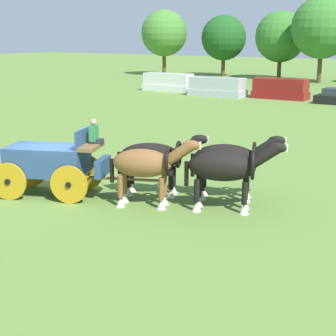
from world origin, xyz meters
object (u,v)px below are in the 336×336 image
at_px(draft_horse_lead_near, 229,160).
at_px(draft_horse_lead_off, 226,168).
at_px(show_wagon, 52,162).
at_px(draft_horse_rear_near, 155,158).
at_px(parked_vehicle_c, 280,89).
at_px(parked_vehicle_b, 217,87).
at_px(parked_vehicle_a, 168,82).
at_px(draft_horse_rear_off, 146,165).

height_order(draft_horse_lead_near, draft_horse_lead_off, draft_horse_lead_off).
relative_size(show_wagon, draft_horse_rear_near, 1.82).
relative_size(draft_horse_lead_off, parked_vehicle_c, 0.64).
height_order(show_wagon, parked_vehicle_c, show_wagon).
distance_m(show_wagon, draft_horse_lead_near, 6.19).
bearing_deg(parked_vehicle_b, parked_vehicle_a, 167.62).
bearing_deg(parked_vehicle_b, draft_horse_rear_off, -66.08).
height_order(draft_horse_rear_near, parked_vehicle_a, draft_horse_rear_near).
distance_m(draft_horse_rear_near, draft_horse_lead_near, 2.60).
bearing_deg(draft_horse_lead_near, parked_vehicle_b, 118.66).
relative_size(draft_horse_rear_off, parked_vehicle_c, 0.60).
bearing_deg(show_wagon, draft_horse_lead_off, 16.18).
height_order(draft_horse_rear_off, parked_vehicle_c, draft_horse_rear_off).
bearing_deg(show_wagon, draft_horse_rear_near, 32.53).
xyz_separation_m(draft_horse_lead_near, parked_vehicle_c, (-9.70, 29.18, -0.54)).
relative_size(draft_horse_rear_off, draft_horse_lead_off, 0.94).
xyz_separation_m(show_wagon, parked_vehicle_a, (-16.00, 32.24, -0.35)).
height_order(draft_horse_rear_off, parked_vehicle_a, draft_horse_rear_off).
height_order(parked_vehicle_b, parked_vehicle_c, parked_vehicle_c).
height_order(parked_vehicle_a, parked_vehicle_c, parked_vehicle_c).
height_order(draft_horse_lead_near, parked_vehicle_a, draft_horse_lead_near).
relative_size(draft_horse_rear_near, parked_vehicle_a, 0.60).
bearing_deg(draft_horse_rear_off, draft_horse_rear_near, 112.17).
height_order(draft_horse_lead_near, parked_vehicle_b, draft_horse_lead_near).
distance_m(draft_horse_rear_off, parked_vehicle_c, 32.33).
xyz_separation_m(draft_horse_lead_near, parked_vehicle_b, (-15.28, 27.95, -0.57)).
bearing_deg(draft_horse_lead_near, draft_horse_rear_near, -157.74).
xyz_separation_m(draft_horse_rear_near, parked_vehicle_a, (-19.05, 30.29, -0.50)).
distance_m(show_wagon, parked_vehicle_b, 32.41).
bearing_deg(parked_vehicle_c, parked_vehicle_a, 179.39).
relative_size(draft_horse_rear_near, draft_horse_lead_near, 1.01).
distance_m(parked_vehicle_a, parked_vehicle_c, 11.75).
bearing_deg(show_wagon, parked_vehicle_b, 107.66).
bearing_deg(parked_vehicle_b, show_wagon, -72.34).
relative_size(draft_horse_rear_near, draft_horse_rear_off, 1.06).
xyz_separation_m(parked_vehicle_a, parked_vehicle_c, (11.75, -0.13, 0.01)).
distance_m(draft_horse_rear_near, draft_horse_lead_off, 2.90).
relative_size(parked_vehicle_a, parked_vehicle_b, 1.00).
xyz_separation_m(show_wagon, draft_horse_rear_off, (3.54, 0.74, 0.19)).
height_order(draft_horse_lead_near, parked_vehicle_c, draft_horse_lead_near).
bearing_deg(parked_vehicle_a, draft_horse_rear_near, -57.83).
xyz_separation_m(show_wagon, draft_horse_rear_near, (3.05, 1.94, 0.15)).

